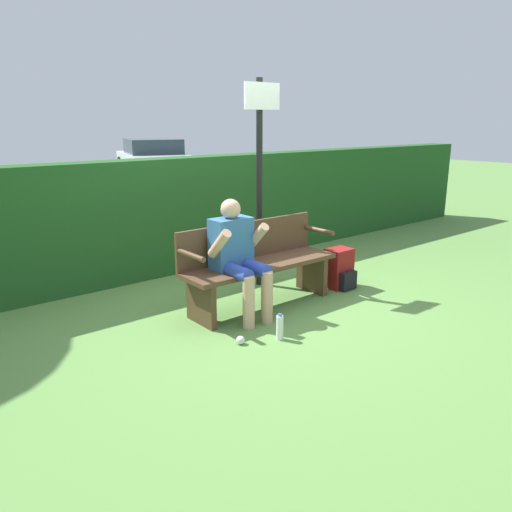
# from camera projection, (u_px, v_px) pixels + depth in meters

# --- Properties ---
(ground_plane) EXTENTS (40.00, 40.00, 0.00)m
(ground_plane) POSITION_uv_depth(u_px,v_px,m) (261.00, 306.00, 5.12)
(ground_plane) COLOR #5B8942
(hedge_back) EXTENTS (12.00, 0.39, 1.41)m
(hedge_back) POSITION_uv_depth(u_px,v_px,m) (174.00, 215.00, 6.20)
(hedge_back) COLOR #1E4C1E
(hedge_back) RESTS_ON ground
(park_bench) EXTENTS (1.70, 0.47, 0.85)m
(park_bench) POSITION_uv_depth(u_px,v_px,m) (257.00, 263.00, 5.05)
(park_bench) COLOR #513823
(park_bench) RESTS_ON ground
(person_seated) EXTENTS (0.53, 0.57, 1.13)m
(person_seated) POSITION_uv_depth(u_px,v_px,m) (238.00, 253.00, 4.71)
(person_seated) COLOR #336699
(person_seated) RESTS_ON ground
(backpack) EXTENTS (0.29, 0.30, 0.45)m
(backpack) POSITION_uv_depth(u_px,v_px,m) (339.00, 269.00, 5.65)
(backpack) COLOR maroon
(backpack) RESTS_ON ground
(water_bottle) EXTENTS (0.06, 0.06, 0.24)m
(water_bottle) POSITION_uv_depth(u_px,v_px,m) (280.00, 327.00, 4.31)
(water_bottle) COLOR white
(water_bottle) RESTS_ON ground
(signpost) EXTENTS (0.47, 0.09, 2.28)m
(signpost) POSITION_uv_depth(u_px,v_px,m) (260.00, 167.00, 5.45)
(signpost) COLOR black
(signpost) RESTS_ON ground
(parked_car) EXTENTS (2.87, 4.19, 1.26)m
(parked_car) POSITION_uv_depth(u_px,v_px,m) (154.00, 159.00, 16.37)
(parked_car) COLOR silver
(parked_car) RESTS_ON ground
(litter_crumple) EXTENTS (0.07, 0.07, 0.07)m
(litter_crumple) POSITION_uv_depth(u_px,v_px,m) (240.00, 340.00, 4.24)
(litter_crumple) COLOR silver
(litter_crumple) RESTS_ON ground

